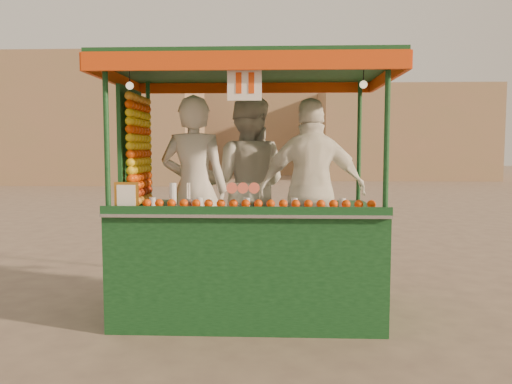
{
  "coord_description": "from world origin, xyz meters",
  "views": [
    {
      "loc": [
        0.02,
        -5.1,
        1.67
      ],
      "look_at": [
        -0.2,
        0.14,
        1.22
      ],
      "focal_mm": 35.52,
      "sensor_mm": 36.0,
      "label": 1
    }
  ],
  "objects_px": {
    "vendor_middle": "(247,185)",
    "vendor_right": "(312,191)",
    "vendor_left": "(194,189)",
    "juice_cart": "(242,234)"
  },
  "relations": [
    {
      "from": "vendor_left",
      "to": "vendor_middle",
      "type": "relative_size",
      "value": 0.98
    },
    {
      "from": "juice_cart",
      "to": "vendor_right",
      "type": "xyz_separation_m",
      "value": [
        0.72,
        0.18,
        0.43
      ]
    },
    {
      "from": "vendor_middle",
      "to": "vendor_right",
      "type": "relative_size",
      "value": 1.03
    },
    {
      "from": "vendor_left",
      "to": "vendor_middle",
      "type": "height_order",
      "value": "vendor_middle"
    },
    {
      "from": "juice_cart",
      "to": "vendor_right",
      "type": "distance_m",
      "value": 0.85
    },
    {
      "from": "juice_cart",
      "to": "vendor_middle",
      "type": "bearing_deg",
      "value": 88.24
    },
    {
      "from": "juice_cart",
      "to": "vendor_left",
      "type": "height_order",
      "value": "juice_cart"
    },
    {
      "from": "vendor_middle",
      "to": "juice_cart",
      "type": "bearing_deg",
      "value": 94.98
    },
    {
      "from": "vendor_left",
      "to": "vendor_right",
      "type": "distance_m",
      "value": 1.22
    },
    {
      "from": "juice_cart",
      "to": "vendor_left",
      "type": "bearing_deg",
      "value": 162.27
    }
  ]
}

